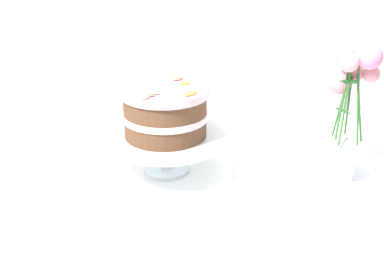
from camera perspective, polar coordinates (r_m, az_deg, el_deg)
dining_table at (r=1.17m, az=2.10°, el=-10.51°), size 1.40×1.00×0.74m
linen_napkin at (r=1.22m, az=-2.96°, el=-4.01°), size 0.36×0.36×0.00m
cake_stand at (r=1.18m, az=-3.04°, el=-0.50°), size 0.29×0.29×0.10m
layer_cake at (r=1.15m, az=-3.12°, el=2.97°), size 0.20×0.20×0.12m
flower_vase at (r=1.18m, az=17.40°, el=2.26°), size 0.11×0.11×0.33m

